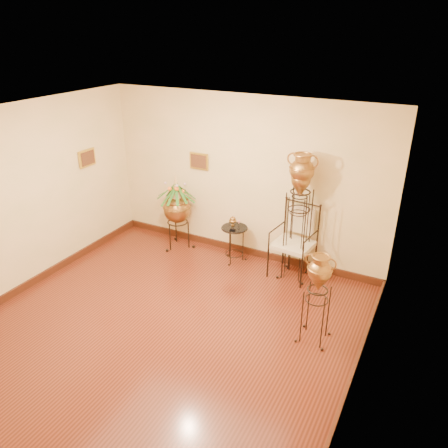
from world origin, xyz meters
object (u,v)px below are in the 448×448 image
at_px(armchair, 293,242).
at_px(side_table, 234,243).
at_px(amphora_mid, 298,217).
at_px(amphora_tall, 298,222).
at_px(planter_urn, 177,206).

bearing_deg(armchair, side_table, -173.58).
height_order(amphora_mid, armchair, amphora_mid).
relative_size(amphora_tall, side_table, 2.32).
bearing_deg(amphora_tall, side_table, 179.96).
distance_m(amphora_tall, amphora_mid, 0.09).
bearing_deg(planter_urn, amphora_tall, 0.00).
bearing_deg(amphora_mid, side_table, 179.96).
xyz_separation_m(amphora_tall, armchair, (-0.05, -0.00, -0.35)).
height_order(amphora_mid, planter_urn, amphora_mid).
xyz_separation_m(amphora_tall, amphora_mid, (0.01, -0.00, 0.09)).
distance_m(amphora_tall, side_table, 1.26).
height_order(planter_urn, armchair, planter_urn).
relative_size(amphora_tall, planter_urn, 1.31).
xyz_separation_m(planter_urn, armchair, (2.20, 0.00, -0.20)).
height_order(amphora_tall, side_table, amphora_tall).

